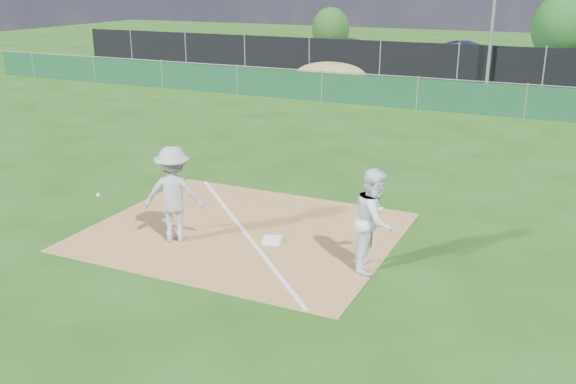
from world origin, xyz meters
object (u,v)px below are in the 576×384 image
(play_at_first, at_px, (174,194))
(car_mid, at_px, (469,55))
(car_left, at_px, (350,50))
(tree_left, at_px, (331,29))
(first_base, at_px, (272,240))
(tree_mid, at_px, (561,27))
(runner, at_px, (374,220))

(play_at_first, relative_size, car_mid, 0.53)
(car_left, bearing_deg, tree_left, 22.25)
(car_mid, relative_size, tree_left, 1.48)
(first_base, height_order, car_mid, car_mid)
(play_at_first, bearing_deg, car_left, 102.69)
(car_left, distance_m, tree_mid, 12.76)
(play_at_first, relative_size, tree_mid, 0.58)
(first_base, bearing_deg, car_mid, 92.27)
(tree_left, bearing_deg, play_at_first, -73.71)
(car_left, relative_size, tree_mid, 1.18)
(play_at_first, xyz_separation_m, car_left, (-6.02, 26.74, -0.14))
(play_at_first, xyz_separation_m, runner, (3.89, 0.43, -0.04))
(first_base, xyz_separation_m, car_mid, (-1.08, 27.22, 0.69))
(play_at_first, xyz_separation_m, tree_mid, (5.03, 33.00, 1.12))
(play_at_first, height_order, tree_mid, tree_mid)
(play_at_first, distance_m, tree_left, 33.50)
(car_mid, distance_m, tree_mid, 6.82)
(runner, bearing_deg, first_base, 77.95)
(first_base, height_order, car_left, car_left)
(runner, height_order, tree_left, tree_left)
(first_base, bearing_deg, car_left, 106.62)
(play_at_first, height_order, car_mid, play_at_first)
(car_left, bearing_deg, first_base, -173.09)
(play_at_first, relative_size, tree_left, 0.78)
(first_base, relative_size, car_mid, 0.08)
(car_left, relative_size, car_mid, 1.07)
(tree_mid, bearing_deg, car_left, -150.44)
(first_base, distance_m, tree_left, 33.40)
(runner, bearing_deg, car_left, 16.01)
(runner, distance_m, tree_mid, 32.62)
(car_left, distance_m, car_mid, 6.80)
(car_mid, bearing_deg, tree_left, 54.32)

